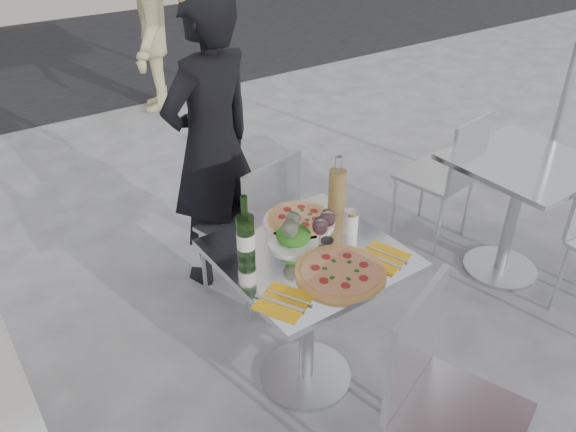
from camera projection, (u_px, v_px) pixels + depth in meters
ground at (306, 377)px, 2.74m from camera, size 80.00×80.00×0.00m
street_asphalt at (5, 61)px, 7.26m from camera, size 24.00×5.00×0.00m
main_table at (308, 291)px, 2.46m from camera, size 0.72×0.72×0.75m
side_table_right at (518, 194)px, 3.20m from camera, size 0.72×0.72×0.75m
chair_far at (258, 220)px, 2.97m from camera, size 0.50×0.51×0.90m
chair_near at (439, 388)px, 1.99m from camera, size 0.54×0.54×0.92m
side_chair_rfar at (450, 169)px, 3.49m from camera, size 0.47×0.48×0.89m
woman_diner at (212, 146)px, 3.04m from camera, size 0.69×0.54×1.67m
pedestrian_b at (145, 25)px, 5.40m from camera, size 1.03×1.24×1.67m
pizza_near at (341, 272)px, 2.21m from camera, size 0.36×0.36×0.02m
pizza_far at (299, 219)px, 2.54m from camera, size 0.33×0.33×0.03m
salad_plate at (293, 237)px, 2.38m from camera, size 0.22×0.22×0.09m
wine_bottle at (246, 235)px, 2.25m from camera, size 0.07×0.08×0.29m
carafe at (337, 191)px, 2.55m from camera, size 0.08×0.08×0.29m
sugar_shaker at (351, 222)px, 2.45m from camera, size 0.06×0.06×0.11m
wineglass_white_a at (290, 230)px, 2.29m from camera, size 0.07×0.07×0.16m
wineglass_white_b at (293, 222)px, 2.34m from camera, size 0.07×0.07×0.16m
wineglass_red_a at (320, 227)px, 2.31m from camera, size 0.07×0.07×0.16m
wineglass_red_b at (328, 219)px, 2.36m from camera, size 0.07×0.07×0.16m
napkin_left at (284, 302)px, 2.07m from camera, size 0.24×0.24×0.01m
napkin_right at (382, 258)px, 2.31m from camera, size 0.23×0.23×0.01m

